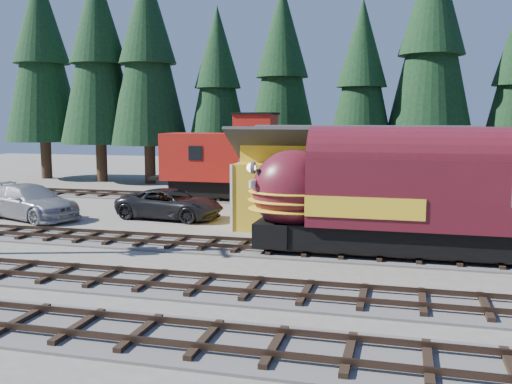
% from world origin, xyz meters
% --- Properties ---
extents(ground, '(120.00, 120.00, 0.00)m').
position_xyz_m(ground, '(0.00, 0.00, 0.00)').
color(ground, '#6B665B').
rests_on(ground, ground).
extents(track_spur, '(32.00, 3.20, 0.33)m').
position_xyz_m(track_spur, '(-10.00, 18.00, 0.06)').
color(track_spur, '#4C4947').
rests_on(track_spur, ground).
extents(depot, '(12.80, 7.00, 5.30)m').
position_xyz_m(depot, '(-0.00, 10.50, 2.96)').
color(depot, gold).
rests_on(depot, ground).
extents(conifer_backdrop, '(80.53, 23.14, 17.07)m').
position_xyz_m(conifer_backdrop, '(3.02, 24.47, 10.20)').
color(conifer_backdrop, black).
rests_on(conifer_backdrop, ground).
extents(locomotive, '(14.81, 2.94, 4.03)m').
position_xyz_m(locomotive, '(3.02, 4.00, 2.38)').
color(locomotive, black).
rests_on(locomotive, ground).
extents(caboose, '(10.79, 3.13, 5.61)m').
position_xyz_m(caboose, '(-8.51, 18.00, 2.76)').
color(caboose, black).
rests_on(caboose, ground).
extents(pickup_truck_a, '(6.35, 3.41, 1.69)m').
position_xyz_m(pickup_truck_a, '(-10.47, 10.20, 0.85)').
color(pickup_truck_a, black).
rests_on(pickup_truck_a, ground).
extents(pickup_truck_b, '(7.18, 4.69, 1.93)m').
position_xyz_m(pickup_truck_b, '(-18.20, 8.17, 0.97)').
color(pickup_truck_b, '#9FA0A6').
rests_on(pickup_truck_b, ground).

